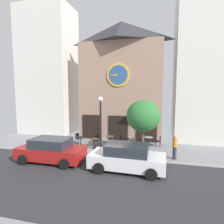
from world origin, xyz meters
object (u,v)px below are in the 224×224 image
at_px(street_lamp, 101,124).
at_px(cafe_chair_outer, 140,138).
at_px(street_tree, 143,116).
at_px(cafe_table_center_right, 110,139).
at_px(cafe_table_rightmost, 126,142).
at_px(cafe_chair_right_end, 78,137).
at_px(pedestrian_orange, 175,147).
at_px(cafe_table_center_left, 149,139).
at_px(parked_car_white, 127,158).
at_px(parked_car_red, 51,150).
at_px(cafe_table_near_door, 81,140).
at_px(cafe_chair_near_tree, 117,142).
at_px(cafe_table_center, 95,141).
at_px(cafe_chair_mid_row, 159,140).
at_px(cafe_chair_curbside, 96,139).
at_px(cafe_chair_facing_street, 120,139).

xyz_separation_m(street_lamp, cafe_chair_outer, (2.68, 3.03, -1.58)).
relative_size(street_tree, cafe_table_center_right, 5.13).
relative_size(cafe_table_rightmost, cafe_chair_right_end, 0.80).
xyz_separation_m(cafe_chair_outer, pedestrian_orange, (2.60, -3.30, 0.33)).
xyz_separation_m(cafe_table_center_left, parked_car_white, (-0.93, -5.42, 0.24)).
bearing_deg(cafe_chair_right_end, parked_car_red, -88.57).
bearing_deg(cafe_table_near_door, cafe_chair_outer, 22.21).
distance_m(cafe_chair_right_end, cafe_chair_outer, 5.47).
relative_size(street_lamp, parked_car_white, 0.96).
distance_m(street_lamp, cafe_chair_near_tree, 2.14).
height_order(cafe_table_center_right, cafe_chair_near_tree, cafe_chair_near_tree).
bearing_deg(cafe_table_rightmost, cafe_table_center, -161.59).
height_order(cafe_chair_mid_row, pedestrian_orange, pedestrian_orange).
relative_size(cafe_table_center_left, pedestrian_orange, 0.43).
xyz_separation_m(street_tree, cafe_chair_mid_row, (1.11, 2.80, -2.33)).
relative_size(cafe_table_rightmost, cafe_chair_curbside, 0.80).
xyz_separation_m(cafe_table_near_door, cafe_chair_facing_street, (3.11, 0.98, -0.01)).
xyz_separation_m(cafe_table_center_right, cafe_chair_curbside, (-1.14, -0.27, 0.01)).
bearing_deg(parked_car_white, street_tree, 74.72).
bearing_deg(pedestrian_orange, cafe_table_near_door, 169.53).
bearing_deg(cafe_table_near_door, cafe_table_rightmost, 8.39).
xyz_separation_m(cafe_chair_curbside, cafe_chair_near_tree, (1.93, -0.61, 0.00)).
bearing_deg(cafe_table_near_door, street_tree, -15.63).
bearing_deg(cafe_chair_near_tree, cafe_table_rightmost, 46.85).
xyz_separation_m(street_tree, cafe_chair_outer, (-0.48, 3.41, -2.33)).
relative_size(cafe_chair_mid_row, parked_car_red, 0.21).
xyz_separation_m(cafe_table_center_left, cafe_chair_right_end, (-6.05, -0.85, 0.01)).
relative_size(street_lamp, cafe_table_center_left, 5.74).
xyz_separation_m(cafe_table_center, cafe_table_rightmost, (2.41, 0.80, -0.06)).
bearing_deg(cafe_chair_curbside, cafe_chair_facing_street, 13.47).
distance_m(street_lamp, cafe_table_center_left, 4.57).
distance_m(street_lamp, cafe_table_center, 1.95).
distance_m(cafe_table_center_right, parked_car_white, 5.23).
relative_size(cafe_table_center_right, parked_car_white, 0.18).
xyz_separation_m(cafe_table_rightmost, pedestrian_orange, (3.64, -1.91, 0.39)).
height_order(cafe_table_center_left, pedestrian_orange, pedestrian_orange).
height_order(cafe_chair_right_end, parked_car_red, parked_car_red).
bearing_deg(parked_car_white, cafe_table_center_right, 115.43).
bearing_deg(cafe_chair_mid_row, cafe_chair_outer, 159.04).
xyz_separation_m(cafe_chair_facing_street, parked_car_red, (-3.56, -4.74, 0.23)).
relative_size(cafe_chair_facing_street, parked_car_red, 0.21).
bearing_deg(cafe_table_center_left, cafe_table_rightmost, -151.93).
bearing_deg(pedestrian_orange, parked_car_red, -162.89).
height_order(cafe_chair_curbside, pedestrian_orange, pedestrian_orange).
bearing_deg(cafe_table_center_left, street_tree, -95.01).
relative_size(cafe_table_near_door, cafe_table_center, 1.00).
bearing_deg(cafe_chair_facing_street, street_lamp, -116.57).
xyz_separation_m(cafe_table_near_door, cafe_table_center, (1.31, -0.25, -0.01)).
height_order(street_tree, cafe_chair_facing_street, street_tree).
bearing_deg(cafe_table_center_left, cafe_chair_outer, 148.62).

